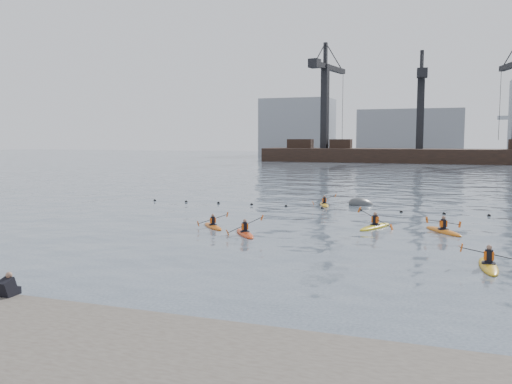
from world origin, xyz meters
TOP-DOWN VIEW (x-y plane):
  - ground at (0.00, 0.00)m, footprint 400.00×400.00m
  - quay at (-0.01, -9.00)m, footprint 18.00×7.12m
  - float_line at (-0.50, 22.53)m, footprint 33.24×0.73m
  - barge_pier at (-0.22, 110.00)m, footprint 72.00×19.30m
  - skyline at (2.23, 150.27)m, footprint 141.00×28.00m
  - kayaker_0 at (-3.51, 9.66)m, footprint 2.34×2.96m
  - kayaker_1 at (9.06, 5.85)m, footprint 2.33×3.48m
  - kayaker_2 at (-6.28, 11.34)m, footprint 2.43×2.58m
  - kayaker_3 at (3.13, 14.56)m, footprint 2.29×3.47m
  - kayaker_4 at (7.08, 14.36)m, footprint 2.51×3.21m
  - kayaker_5 at (-2.32, 24.53)m, footprint 1.89×2.88m
  - mooring_buoy at (0.47, 25.88)m, footprint 2.80×2.75m

SIDE VIEW (x-z plane):
  - ground at x=0.00m, z-range 0.00..0.00m
  - mooring_buoy at x=0.47m, z-range -0.82..0.82m
  - quay at x=-0.01m, z-range -0.88..0.88m
  - float_line at x=-0.50m, z-range -0.09..0.15m
  - kayaker_5 at x=-2.32m, z-range -0.45..0.62m
  - kayaker_2 at x=-6.28m, z-range -0.41..0.59m
  - kayaker_0 at x=-3.51m, z-range -0.51..0.70m
  - kayaker_4 at x=7.08m, z-range -0.44..0.65m
  - kayaker_1 at x=9.06m, z-range -0.45..0.66m
  - kayaker_3 at x=3.13m, z-range -0.56..0.77m
  - barge_pier at x=-0.22m, z-range -12.86..16.64m
  - skyline at x=2.23m, z-range -1.75..20.25m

